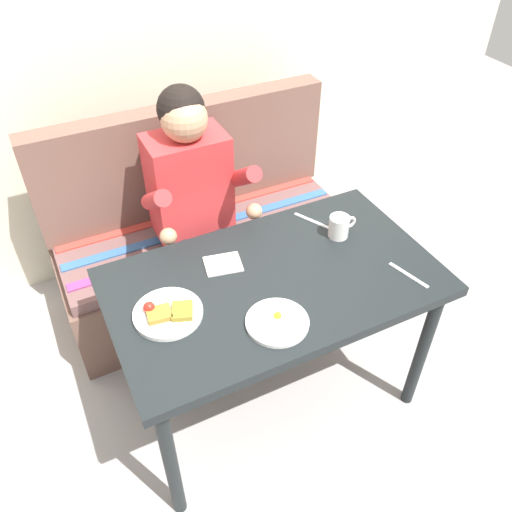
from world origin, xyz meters
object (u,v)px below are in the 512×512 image
object	(u,v)px
plate_breakfast	(168,313)
plate_eggs	(277,322)
table	(274,294)
couch	(203,243)
fork	(408,275)
knife	(315,222)
coffee_mug	(340,226)
napkin	(223,264)
person	(195,198)

from	to	relation	value
plate_breakfast	plate_eggs	size ratio (longest dim) A/B	1.11
table	couch	xyz separation A→B (m)	(0.00, 0.76, -0.32)
fork	knife	bearing A→B (deg)	93.85
plate_eggs	coffee_mug	distance (m)	0.53
table	plate_eggs	distance (m)	0.24
napkin	person	bearing A→B (deg)	82.04
couch	table	bearing A→B (deg)	-90.00
person	fork	world-z (taller)	person
plate_eggs	coffee_mug	size ratio (longest dim) A/B	1.80
plate_breakfast	fork	world-z (taller)	plate_breakfast
plate_breakfast	napkin	distance (m)	0.31
person	fork	xyz separation A→B (m)	(0.52, -0.79, -0.01)
knife	coffee_mug	bearing A→B (deg)	-97.62
napkin	fork	distance (m)	0.68
table	plate_eggs	world-z (taller)	plate_eggs
couch	coffee_mug	xyz separation A→B (m)	(0.34, -0.66, 0.45)
plate_eggs	knife	size ratio (longest dim) A/B	1.06
coffee_mug	knife	bearing A→B (deg)	109.67
table	couch	size ratio (longest dim) A/B	0.83
table	napkin	world-z (taller)	napkin
plate_eggs	coffee_mug	xyz separation A→B (m)	(0.44, 0.30, 0.04)
couch	coffee_mug	bearing A→B (deg)	-62.35
napkin	knife	xyz separation A→B (m)	(0.44, 0.07, -0.00)
person	coffee_mug	xyz separation A→B (m)	(0.42, -0.48, 0.04)
napkin	fork	size ratio (longest dim) A/B	0.79
person	coffee_mug	distance (m)	0.64
table	coffee_mug	bearing A→B (deg)	17.26
table	knife	bearing A→B (deg)	35.56
couch	napkin	xyz separation A→B (m)	(-0.14, -0.61, 0.40)
plate_eggs	fork	distance (m)	0.54
coffee_mug	fork	distance (m)	0.33
fork	plate_eggs	bearing A→B (deg)	164.70
coffee_mug	knife	size ratio (longest dim) A/B	0.59
table	plate_breakfast	distance (m)	0.41
person	knife	distance (m)	0.53
plate_breakfast	plate_eggs	world-z (taller)	plate_breakfast
plate_breakfast	napkin	bearing A→B (deg)	30.03
table	coffee_mug	world-z (taller)	coffee_mug
table	napkin	size ratio (longest dim) A/B	8.89
table	plate_eggs	bearing A→B (deg)	-115.26
plate_eggs	knife	distance (m)	0.57
knife	plate_eggs	bearing A→B (deg)	-161.10
plate_breakfast	fork	distance (m)	0.87
plate_breakfast	napkin	world-z (taller)	plate_breakfast
table	fork	bearing A→B (deg)	-24.60
plate_breakfast	napkin	size ratio (longest dim) A/B	1.74
plate_breakfast	knife	bearing A→B (deg)	17.39
coffee_mug	napkin	xyz separation A→B (m)	(-0.48, 0.04, -0.04)
plate_breakfast	plate_eggs	xyz separation A→B (m)	(0.31, -0.19, -0.00)
person	fork	bearing A→B (deg)	-56.73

